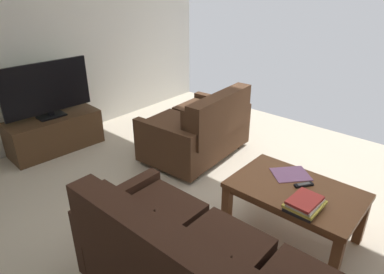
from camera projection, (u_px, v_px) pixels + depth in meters
name	position (u px, v px, depth m)	size (l,w,h in m)	color
ground_plane	(244.00, 219.00, 3.15)	(5.83, 4.92, 0.01)	beige
wall_right	(56.00, 33.00, 4.29)	(0.12, 4.92, 2.72)	silver
loveseat_near	(200.00, 129.00, 4.09)	(0.93, 1.30, 0.85)	black
coffee_table	(295.00, 196.00, 2.78)	(1.02, 0.67, 0.47)	brown
tv_stand	(55.00, 133.00, 4.31)	(0.55, 1.13, 0.45)	#4C331E
flat_tv	(46.00, 89.00, 4.06)	(0.22, 1.06, 0.67)	black
book_stack	(304.00, 204.00, 2.50)	(0.24, 0.28, 0.09)	black
tv_remote	(304.00, 185.00, 2.78)	(0.13, 0.16, 0.02)	black
loose_magazine	(291.00, 174.00, 2.94)	(0.24, 0.30, 0.01)	#996699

